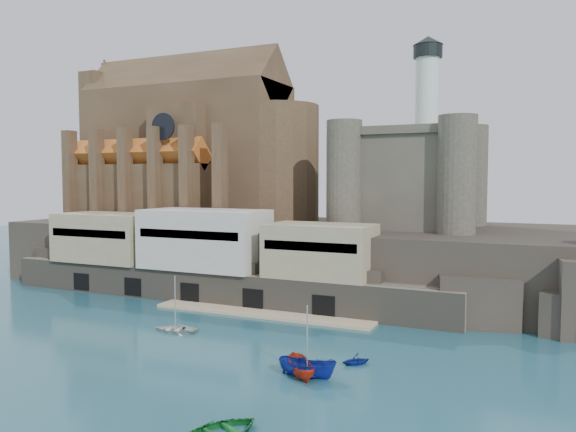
# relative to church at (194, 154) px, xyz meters

# --- Properties ---
(ground) EXTENTS (300.00, 300.00, 0.00)m
(ground) POSITION_rel_church_xyz_m (24.13, -41.85, -22.13)
(ground) COLOR #1A4857
(ground) RESTS_ON ground
(promontory) EXTENTS (100.00, 36.00, 10.00)m
(promontory) POSITION_rel_church_xyz_m (23.94, -2.48, -17.20)
(promontory) COLOR black
(promontory) RESTS_ON ground
(quay) EXTENTS (70.00, 12.00, 13.05)m
(quay) POSITION_rel_church_xyz_m (13.94, -18.78, -16.06)
(quay) COLOR #665F52
(quay) RESTS_ON ground
(church) EXTENTS (47.00, 25.93, 30.51)m
(church) POSITION_rel_church_xyz_m (0.00, 0.00, 0.00)
(church) COLOR #453220
(church) RESTS_ON promontory
(castle_keep) EXTENTS (21.20, 21.20, 29.30)m
(castle_keep) POSITION_rel_church_xyz_m (40.21, -0.78, -3.81)
(castle_keep) COLOR #444136
(castle_keep) RESTS_ON promontory
(boat_2) EXTENTS (2.15, 2.10, 5.44)m
(boat_2) POSITION_rel_church_xyz_m (40.24, -42.50, -22.13)
(boat_2) COLOR navy
(boat_2) RESTS_ON ground
(boat_5) EXTENTS (2.58, 2.58, 4.81)m
(boat_5) POSITION_rel_church_xyz_m (39.65, -42.57, -22.13)
(boat_5) COLOR #AA2911
(boat_5) RESTS_ON ground
(boat_6) EXTENTS (1.61, 3.80, 5.16)m
(boat_6) POSITION_rel_church_xyz_m (20.74, -34.92, -22.13)
(boat_6) COLOR beige
(boat_6) RESTS_ON ground
(boat_7) EXTENTS (2.66, 2.69, 2.72)m
(boat_7) POSITION_rel_church_xyz_m (43.11, -37.47, -22.13)
(boat_7) COLOR navy
(boat_7) RESTS_ON ground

